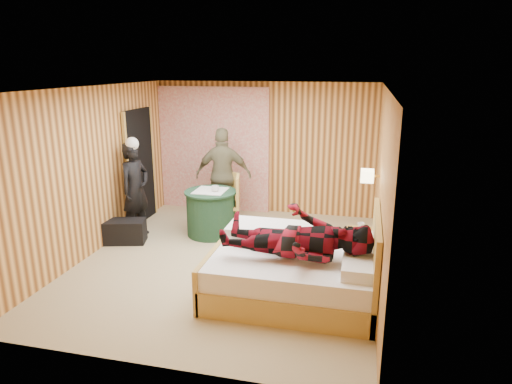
% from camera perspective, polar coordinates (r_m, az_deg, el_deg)
% --- Properties ---
extents(floor, '(4.20, 5.00, 0.01)m').
position_cam_1_polar(floor, '(6.82, -3.53, -8.62)').
color(floor, tan).
rests_on(floor, ground).
extents(ceiling, '(4.20, 5.00, 0.01)m').
position_cam_1_polar(ceiling, '(6.23, -3.92, 12.86)').
color(ceiling, white).
rests_on(ceiling, wall_back).
extents(wall_back, '(4.20, 0.02, 2.50)m').
position_cam_1_polar(wall_back, '(8.78, 1.08, 5.48)').
color(wall_back, '#F2B25D').
rests_on(wall_back, floor).
extents(wall_left, '(0.02, 5.00, 2.50)m').
position_cam_1_polar(wall_left, '(7.30, -19.71, 2.46)').
color(wall_left, '#F2B25D').
rests_on(wall_left, floor).
extents(wall_right, '(0.02, 5.00, 2.50)m').
position_cam_1_polar(wall_right, '(6.14, 15.36, 0.47)').
color(wall_right, '#F2B25D').
rests_on(wall_right, floor).
extents(curtain, '(2.20, 0.08, 2.40)m').
position_cam_1_polar(curtain, '(8.98, -5.29, 5.32)').
color(curtain, beige).
rests_on(curtain, floor).
extents(doorway, '(0.06, 0.90, 2.05)m').
position_cam_1_polar(doorway, '(8.50, -14.28, 3.11)').
color(doorway, black).
rests_on(doorway, floor).
extents(wall_lamp, '(0.26, 0.24, 0.16)m').
position_cam_1_polar(wall_lamp, '(6.56, 13.76, 1.99)').
color(wall_lamp, gold).
rests_on(wall_lamp, wall_right).
extents(bed, '(2.04, 1.61, 1.11)m').
position_cam_1_polar(bed, '(5.80, 5.06, -9.72)').
color(bed, tan).
rests_on(bed, floor).
extents(nightstand, '(0.41, 0.56, 0.54)m').
position_cam_1_polar(nightstand, '(6.66, 12.81, -7.00)').
color(nightstand, tan).
rests_on(nightstand, floor).
extents(round_table, '(0.88, 0.88, 0.78)m').
position_cam_1_polar(round_table, '(7.74, -5.64, -2.55)').
color(round_table, '#21482C').
rests_on(round_table, floor).
extents(chair_far, '(0.55, 0.55, 0.93)m').
position_cam_1_polar(chair_far, '(8.31, -3.92, -0.16)').
color(chair_far, tan).
rests_on(chair_far, floor).
extents(chair_near, '(0.54, 0.54, 1.00)m').
position_cam_1_polar(chair_near, '(7.74, -3.12, -1.02)').
color(chair_near, tan).
rests_on(chair_near, floor).
extents(duffel_bag, '(0.74, 0.52, 0.38)m').
position_cam_1_polar(duffel_bag, '(7.72, -16.14, -4.75)').
color(duffel_bag, black).
rests_on(duffel_bag, floor).
extents(sneaker_left, '(0.28, 0.17, 0.12)m').
position_cam_1_polar(sneaker_left, '(7.81, -7.47, -5.06)').
color(sneaker_left, silver).
rests_on(sneaker_left, floor).
extents(sneaker_right, '(0.30, 0.17, 0.13)m').
position_cam_1_polar(sneaker_right, '(7.71, -0.35, -5.14)').
color(sneaker_right, silver).
rests_on(sneaker_right, floor).
extents(woman_standing, '(0.53, 0.67, 1.59)m').
position_cam_1_polar(woman_standing, '(7.83, -14.86, 0.29)').
color(woman_standing, black).
rests_on(woman_standing, floor).
extents(man_at_table, '(1.06, 0.56, 1.72)m').
position_cam_1_polar(man_at_table, '(8.28, -4.08, 2.09)').
color(man_at_table, '#6D6749').
rests_on(man_at_table, floor).
extents(man_on_bed, '(0.86, 0.67, 1.77)m').
position_cam_1_polar(man_on_bed, '(5.33, 5.15, -4.32)').
color(man_on_bed, maroon).
rests_on(man_on_bed, bed).
extents(book_lower, '(0.26, 0.28, 0.02)m').
position_cam_1_polar(book_lower, '(6.52, 12.94, -4.98)').
color(book_lower, silver).
rests_on(book_lower, nightstand).
extents(book_upper, '(0.27, 0.28, 0.02)m').
position_cam_1_polar(book_upper, '(6.51, 12.96, -4.81)').
color(book_upper, silver).
rests_on(book_upper, nightstand).
extents(cup_nightstand, '(0.12, 0.12, 0.09)m').
position_cam_1_polar(cup_nightstand, '(6.68, 12.99, -4.16)').
color(cup_nightstand, silver).
rests_on(cup_nightstand, nightstand).
extents(cup_table, '(0.16, 0.16, 0.10)m').
position_cam_1_polar(cup_table, '(7.54, -5.13, 0.42)').
color(cup_table, silver).
rests_on(cup_table, round_table).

